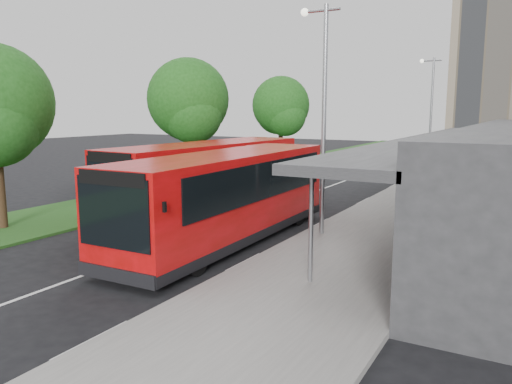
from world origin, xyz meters
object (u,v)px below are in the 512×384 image
Objects in this scene: lamp_post_far at (430,108)px; bollard at (439,173)px; litter_bin at (407,188)px; bus_main at (227,197)px; car_near at (428,150)px; tree_mid at (189,105)px; tree_far at (281,109)px; car_far at (417,146)px; bus_second at (208,177)px; lamp_post_near at (322,106)px.

bollard is (1.44, -3.68, -4.06)m from lamp_post_far.
lamp_post_far is at bearing 95.76° from litter_bin.
bus_main is 38.44m from car_near.
litter_bin is (12.23, 2.04, -4.26)m from tree_mid.
car_far is at bearing 76.16° from tree_far.
tree_mid reaches higher than bus_second.
tree_mid is at bearing -88.12° from car_near.
lamp_post_near reaches higher than bus_main.
bollard reaches higher than litter_bin.
bus_second reaches higher than litter_bin.
tree_far is 0.91× the size of lamp_post_far.
lamp_post_far reaches higher than bus_main.
tree_far is 0.91× the size of lamp_post_near.
litter_bin is 0.29× the size of car_far.
car_far is at bearing 104.60° from bollard.
bus_second is at bearing 131.04° from bus_main.
bus_second is at bearing -46.91° from tree_mid.
tree_far is (0.00, 12.00, -0.22)m from tree_mid.
bus_main is at bearing -107.82° from litter_bin.
bus_main reaches higher than car_near.
bus_second is 3.48× the size of car_near.
car_near is at bearing 89.42° from bus_main.
tree_far is 16.28m from litter_bin.
car_far is (-2.82, 44.70, -1.06)m from bus_main.
bus_main is 44.80m from car_far.
car_far is at bearing 92.86° from bus_second.
lamp_post_far is at bearing 82.35° from bus_main.
tree_far is 22.06m from lamp_post_near.
litter_bin is at bearing 83.11° from lamp_post_near.
bus_second is at bearing -77.42° from car_near.
bus_main is at bearing -68.05° from tree_far.
bus_main is 5.11m from bus_second.
lamp_post_far is 22.60m from bus_main.
lamp_post_far reaches higher than litter_bin.
lamp_post_near is at bearing -10.78° from bus_second.
lamp_post_far is 5.67m from bollard.
car_near is 6.74m from car_far.
lamp_post_near reaches higher than tree_mid.
car_near is (-4.01, 27.08, -0.08)m from litter_bin.
lamp_post_far is 0.71× the size of bus_second.
bus_second is 34.78m from car_near.
bollard is at bearing 76.75° from bus_main.
lamp_post_near is at bearing -32.36° from tree_mid.
lamp_post_near is 10.03m from litter_bin.
bollard is (0.34, 7.23, 0.02)m from litter_bin.
lamp_post_near is 36.53m from car_near.
tree_mid reaches higher than car_near.
lamp_post_near is at bearing -90.00° from lamp_post_far.
tree_far is 19.43m from car_near.
litter_bin is (7.08, 7.55, -0.98)m from bus_second.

